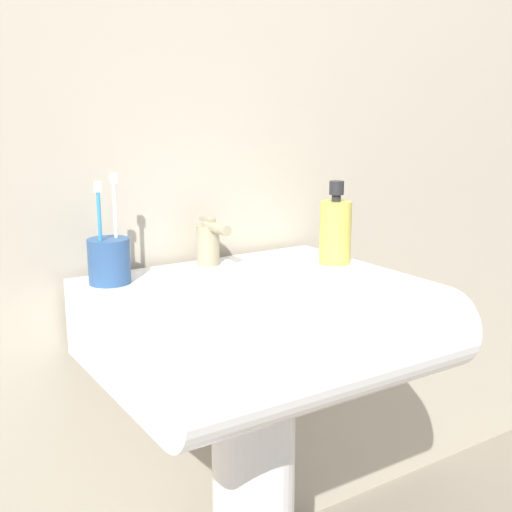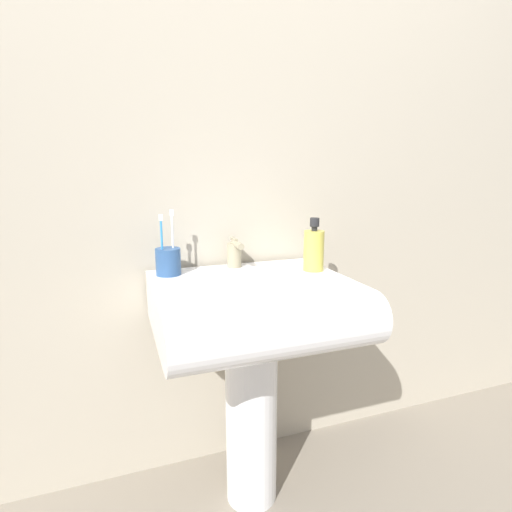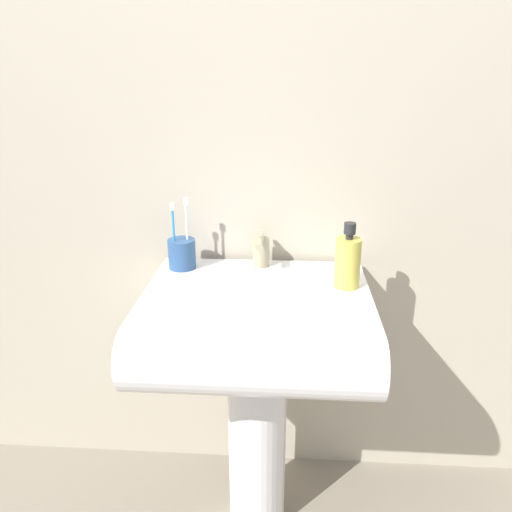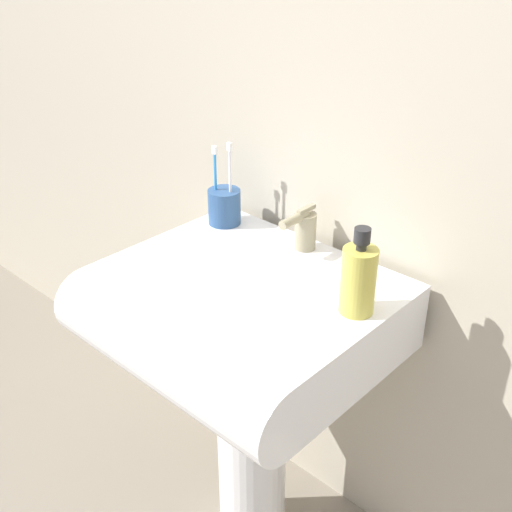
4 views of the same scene
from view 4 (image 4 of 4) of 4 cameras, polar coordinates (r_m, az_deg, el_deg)
wall_back at (r=1.45m, az=7.38°, el=16.33°), size 5.00×0.05×2.40m
sink_pedestal at (r=1.68m, az=-0.35°, el=-15.99°), size 0.18×0.18×0.64m
sink_basin at (r=1.40m, az=-2.05°, el=-5.54°), size 0.61×0.54×0.16m
faucet at (r=1.48m, az=4.39°, el=2.37°), size 0.05×0.11×0.10m
toothbrush_cup at (r=1.61m, az=-2.83°, el=4.49°), size 0.08×0.08×0.21m
soap_bottle at (r=1.25m, az=9.10°, el=-2.01°), size 0.07×0.07×0.18m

